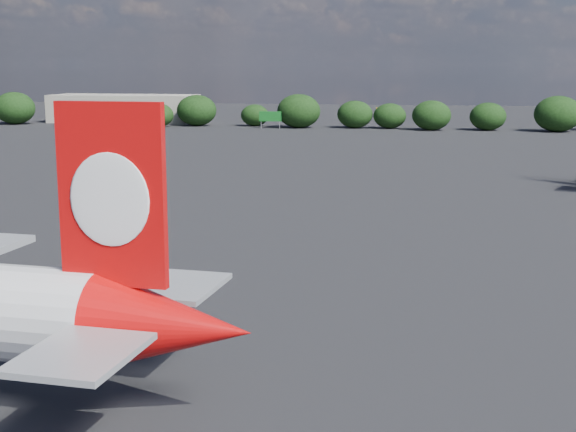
# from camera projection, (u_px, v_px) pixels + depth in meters

# --- Properties ---
(ground) EXTENTS (500.00, 500.00, 0.00)m
(ground) POSITION_uv_depth(u_px,v_px,m) (228.00, 204.00, 97.30)
(ground) COLOR black
(ground) RESTS_ON ground
(terminal_building) EXTENTS (42.00, 16.00, 8.00)m
(terminal_building) POSITION_uv_depth(u_px,v_px,m) (124.00, 108.00, 235.45)
(terminal_building) COLOR gray
(terminal_building) RESTS_ON ground
(highway_sign) EXTENTS (6.00, 0.30, 4.50)m
(highway_sign) POSITION_uv_depth(u_px,v_px,m) (270.00, 117.00, 212.03)
(highway_sign) COLOR #125E1D
(highway_sign) RESTS_ON ground
(billboard_yellow) EXTENTS (5.00, 0.30, 5.50)m
(billboard_yellow) POSITION_uv_depth(u_px,v_px,m) (385.00, 114.00, 212.52)
(billboard_yellow) COLOR #ECAB14
(billboard_yellow) RESTS_ON ground
(horizon_treeline) EXTENTS (211.51, 16.06, 9.10)m
(horizon_treeline) POSITION_uv_depth(u_px,v_px,m) (381.00, 114.00, 210.94)
(horizon_treeline) COLOR black
(horizon_treeline) RESTS_ON ground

